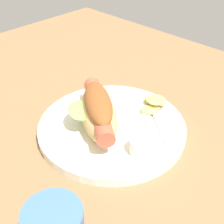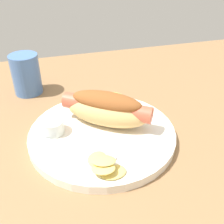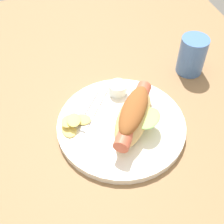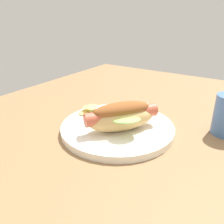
{
  "view_description": "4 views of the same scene",
  "coord_description": "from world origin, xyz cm",
  "px_view_note": "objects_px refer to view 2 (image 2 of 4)",
  "views": [
    {
      "loc": [
        28.59,
        -32.36,
        35.87
      ],
      "look_at": [
        -0.75,
        -2.12,
        5.14
      ],
      "focal_mm": 48.62,
      "sensor_mm": 36.0,
      "label": 1
    },
    {
      "loc": [
        7.45,
        36.93,
        31.19
      ],
      "look_at": [
        -3.2,
        -0.21,
        6.02
      ],
      "focal_mm": 42.71,
      "sensor_mm": 36.0,
      "label": 2
    },
    {
      "loc": [
        -38.96,
        11.92,
        50.16
      ],
      "look_at": [
        -0.55,
        0.47,
        4.37
      ],
      "focal_mm": 48.21,
      "sensor_mm": 36.0,
      "label": 3
    },
    {
      "loc": [
        -43.3,
        -27.06,
        26.4
      ],
      "look_at": [
        -3.21,
        -0.73,
        5.34
      ],
      "focal_mm": 36.85,
      "sensor_mm": 36.0,
      "label": 4
    }
  ],
  "objects_px": {
    "fork": "(74,158)",
    "chips_pile": "(104,165)",
    "plate": "(102,134)",
    "drinking_cup": "(26,74)",
    "sauce_ramekin": "(53,127)",
    "hot_dog": "(107,108)",
    "knife": "(73,149)"
  },
  "relations": [
    {
      "from": "sauce_ramekin",
      "to": "knife",
      "type": "height_order",
      "value": "sauce_ramekin"
    },
    {
      "from": "fork",
      "to": "knife",
      "type": "height_order",
      "value": "same"
    },
    {
      "from": "fork",
      "to": "chips_pile",
      "type": "bearing_deg",
      "value": -4.13
    },
    {
      "from": "fork",
      "to": "knife",
      "type": "xyz_separation_m",
      "value": [
        -0.0,
        -0.02,
        -0.0
      ]
    },
    {
      "from": "sauce_ramekin",
      "to": "drinking_cup",
      "type": "relative_size",
      "value": 0.44
    },
    {
      "from": "sauce_ramekin",
      "to": "drinking_cup",
      "type": "bearing_deg",
      "value": -78.65
    },
    {
      "from": "fork",
      "to": "drinking_cup",
      "type": "xyz_separation_m",
      "value": [
        0.07,
        -0.28,
        0.03
      ]
    },
    {
      "from": "chips_pile",
      "to": "drinking_cup",
      "type": "bearing_deg",
      "value": -71.44
    },
    {
      "from": "hot_dog",
      "to": "knife",
      "type": "bearing_deg",
      "value": -106.36
    },
    {
      "from": "chips_pile",
      "to": "drinking_cup",
      "type": "height_order",
      "value": "drinking_cup"
    },
    {
      "from": "hot_dog",
      "to": "chips_pile",
      "type": "height_order",
      "value": "hot_dog"
    },
    {
      "from": "knife",
      "to": "drinking_cup",
      "type": "xyz_separation_m",
      "value": [
        0.07,
        -0.26,
        0.03
      ]
    },
    {
      "from": "sauce_ramekin",
      "to": "plate",
      "type": "bearing_deg",
      "value": 167.57
    },
    {
      "from": "hot_dog",
      "to": "chips_pile",
      "type": "bearing_deg",
      "value": -71.29
    },
    {
      "from": "plate",
      "to": "sauce_ramekin",
      "type": "height_order",
      "value": "sauce_ramekin"
    },
    {
      "from": "fork",
      "to": "chips_pile",
      "type": "xyz_separation_m",
      "value": [
        -0.04,
        0.04,
        0.01
      ]
    },
    {
      "from": "hot_dog",
      "to": "drinking_cup",
      "type": "bearing_deg",
      "value": 160.87
    },
    {
      "from": "knife",
      "to": "drinking_cup",
      "type": "height_order",
      "value": "drinking_cup"
    },
    {
      "from": "hot_dog",
      "to": "drinking_cup",
      "type": "relative_size",
      "value": 1.73
    },
    {
      "from": "fork",
      "to": "chips_pile",
      "type": "relative_size",
      "value": 1.66
    },
    {
      "from": "hot_dog",
      "to": "chips_pile",
      "type": "distance_m",
      "value": 0.12
    },
    {
      "from": "hot_dog",
      "to": "fork",
      "type": "relative_size",
      "value": 1.36
    },
    {
      "from": "plate",
      "to": "drinking_cup",
      "type": "relative_size",
      "value": 2.85
    },
    {
      "from": "plate",
      "to": "sauce_ramekin",
      "type": "relative_size",
      "value": 6.46
    },
    {
      "from": "plate",
      "to": "chips_pile",
      "type": "distance_m",
      "value": 0.1
    },
    {
      "from": "sauce_ramekin",
      "to": "drinking_cup",
      "type": "xyz_separation_m",
      "value": [
        0.04,
        -0.2,
        0.02
      ]
    },
    {
      "from": "plate",
      "to": "knife",
      "type": "xyz_separation_m",
      "value": [
        0.06,
        0.04,
        0.01
      ]
    },
    {
      "from": "hot_dog",
      "to": "knife",
      "type": "height_order",
      "value": "hot_dog"
    },
    {
      "from": "fork",
      "to": "hot_dog",
      "type": "bearing_deg",
      "value": 84.62
    },
    {
      "from": "hot_dog",
      "to": "sauce_ramekin",
      "type": "bearing_deg",
      "value": -143.89
    },
    {
      "from": "drinking_cup",
      "to": "fork",
      "type": "bearing_deg",
      "value": 103.2
    },
    {
      "from": "plate",
      "to": "chips_pile",
      "type": "bearing_deg",
      "value": 77.89
    }
  ]
}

